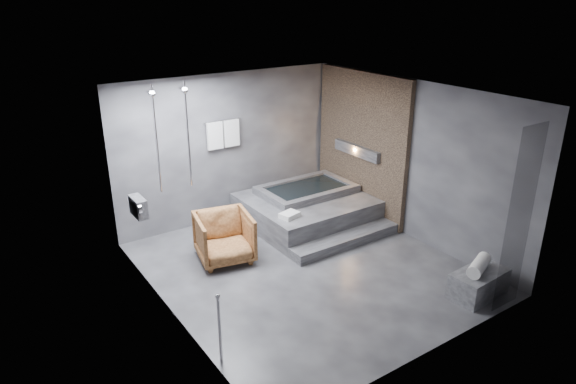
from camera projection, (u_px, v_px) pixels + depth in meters
room at (319, 158)px, 8.01m from camera, size 5.00×5.04×2.82m
tub_deck at (306, 210)px, 9.82m from camera, size 2.20×2.00×0.50m
tub_step at (346, 240)px, 8.97m from camera, size 2.20×0.36×0.18m
concrete_bench at (479, 283)px, 7.46m from camera, size 0.89×0.52×0.39m
driftwood_chair at (224, 238)px, 8.37m from camera, size 1.03×1.05×0.81m
rolled_towel at (479, 266)px, 7.36m from camera, size 0.59×0.38×0.20m
deck_towel at (290, 215)px, 8.87m from camera, size 0.37×0.31×0.09m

